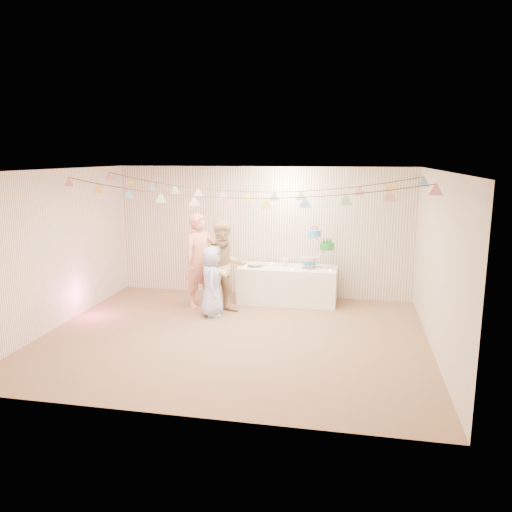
% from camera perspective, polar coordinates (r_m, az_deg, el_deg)
% --- Properties ---
extents(floor, '(6.00, 6.00, 0.00)m').
position_cam_1_polar(floor, '(8.00, -2.54, -9.17)').
color(floor, brown).
rests_on(floor, ground).
extents(ceiling, '(6.00, 6.00, 0.00)m').
position_cam_1_polar(ceiling, '(7.49, -2.72, 9.78)').
color(ceiling, silver).
rests_on(ceiling, ground).
extents(back_wall, '(6.00, 6.00, 0.00)m').
position_cam_1_polar(back_wall, '(10.05, 0.74, 2.77)').
color(back_wall, white).
rests_on(back_wall, ground).
extents(front_wall, '(6.00, 6.00, 0.00)m').
position_cam_1_polar(front_wall, '(5.32, -9.01, -5.27)').
color(front_wall, white).
rests_on(front_wall, ground).
extents(left_wall, '(5.00, 5.00, 0.00)m').
position_cam_1_polar(left_wall, '(8.84, -21.89, 0.73)').
color(left_wall, white).
rests_on(left_wall, ground).
extents(right_wall, '(5.00, 5.00, 0.00)m').
position_cam_1_polar(right_wall, '(7.53, 20.15, -0.88)').
color(right_wall, white).
rests_on(right_wall, ground).
extents(table, '(1.87, 0.75, 0.70)m').
position_cam_1_polar(table, '(9.70, 3.62, -3.30)').
color(table, white).
rests_on(table, floor).
extents(cake_stand, '(0.67, 0.40, 0.75)m').
position_cam_1_polar(cake_stand, '(9.53, 7.00, 1.15)').
color(cake_stand, silver).
rests_on(cake_stand, table).
extents(cake_bottom, '(0.31, 0.31, 0.15)m').
position_cam_1_polar(cake_bottom, '(9.54, 6.03, -0.60)').
color(cake_bottom, teal).
rests_on(cake_bottom, cake_stand).
extents(cake_middle, '(0.27, 0.27, 0.22)m').
position_cam_1_polar(cake_middle, '(9.61, 8.10, 1.08)').
color(cake_middle, '#1D862E').
rests_on(cake_middle, cake_stand).
extents(cake_top_tier, '(0.25, 0.25, 0.19)m').
position_cam_1_polar(cake_top_tier, '(9.46, 6.66, 2.61)').
color(cake_top_tier, '#4399D5').
rests_on(cake_top_tier, cake_stand).
extents(platter, '(0.33, 0.33, 0.02)m').
position_cam_1_polar(platter, '(9.66, -0.06, -0.86)').
color(platter, white).
rests_on(platter, table).
extents(posy, '(0.15, 0.15, 0.17)m').
position_cam_1_polar(posy, '(9.65, 3.27, -0.42)').
color(posy, white).
rests_on(posy, table).
extents(person_adult_a, '(0.74, 0.77, 1.77)m').
position_cam_1_polar(person_adult_a, '(9.38, -6.37, -0.50)').
color(person_adult_a, '#E58F78').
rests_on(person_adult_a, floor).
extents(person_adult_b, '(1.04, 1.00, 1.69)m').
position_cam_1_polar(person_adult_b, '(8.94, -3.56, -1.30)').
color(person_adult_b, tan).
rests_on(person_adult_b, floor).
extents(person_child, '(0.52, 0.68, 1.26)m').
position_cam_1_polar(person_child, '(8.86, -5.06, -2.90)').
color(person_child, '#A8BCEF').
rests_on(person_child, floor).
extents(bunting_back, '(5.60, 1.10, 0.40)m').
position_cam_1_polar(bunting_back, '(8.58, -0.94, 8.33)').
color(bunting_back, pink).
rests_on(bunting_back, ceiling).
extents(bunting_front, '(5.60, 0.90, 0.36)m').
position_cam_1_polar(bunting_front, '(7.31, -3.07, 7.54)').
color(bunting_front, '#72A5E5').
rests_on(bunting_front, ceiling).
extents(tealight_0, '(0.04, 0.04, 0.03)m').
position_cam_1_polar(tealight_0, '(9.60, -1.21, -1.18)').
color(tealight_0, '#FFD88C').
rests_on(tealight_0, table).
extents(tealight_1, '(0.04, 0.04, 0.03)m').
position_cam_1_polar(tealight_1, '(9.84, 1.76, -0.87)').
color(tealight_1, '#FFD88C').
rests_on(tealight_1, table).
extents(tealight_2, '(0.04, 0.04, 0.03)m').
position_cam_1_polar(tealight_2, '(9.39, 4.08, -1.50)').
color(tealight_2, '#FFD88C').
rests_on(tealight_2, table).
extents(tealight_3, '(0.04, 0.04, 0.03)m').
position_cam_1_polar(tealight_3, '(9.79, 5.85, -0.99)').
color(tealight_3, '#FFD88C').
rests_on(tealight_3, table).
extents(tealight_4, '(0.04, 0.04, 0.03)m').
position_cam_1_polar(tealight_4, '(9.37, 8.48, -1.62)').
color(tealight_4, '#FFD88C').
rests_on(tealight_4, table).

